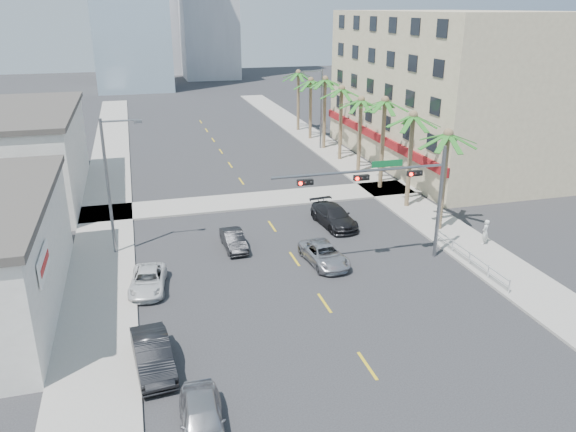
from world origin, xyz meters
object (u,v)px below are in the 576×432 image
object	(u,v)px
car_parked_near	(202,419)
car_parked_mid	(153,355)
car_parked_far	(148,281)
car_lane_left	(234,240)
car_lane_right	(334,216)
traffic_signal_mast	(395,187)
car_lane_center	(324,255)
pedestrian	(485,232)

from	to	relation	value
car_parked_near	car_parked_mid	distance (m)	5.02
car_parked_near	car_parked_far	size ratio (longest dim) A/B	1.00
car_parked_far	car_lane_left	distance (m)	7.38
car_lane_right	car_parked_mid	bearing A→B (deg)	-139.22
car_parked_near	car_parked_mid	world-z (taller)	car_parked_mid
car_parked_near	car_lane_right	bearing A→B (deg)	60.04
car_parked_mid	car_lane_right	xyz separation A→B (m)	(13.88, 14.59, 0.01)
traffic_signal_mast	car_parked_far	xyz separation A→B (m)	(-15.10, 0.25, -4.48)
traffic_signal_mast	car_parked_near	world-z (taller)	traffic_signal_mast
car_parked_far	car_lane_center	xyz separation A→B (m)	(10.95, 0.63, 0.04)
car_parked_mid	car_lane_center	world-z (taller)	car_parked_mid
car_lane_left	car_lane_center	distance (m)	6.43
car_parked_mid	car_lane_left	world-z (taller)	car_parked_mid
car_parked_near	car_lane_left	world-z (taller)	car_parked_near
car_parked_near	car_lane_right	world-z (taller)	car_lane_right
traffic_signal_mast	car_lane_right	xyz separation A→B (m)	(-1.31, 7.02, -4.31)
car_parked_far	car_lane_left	xyz separation A→B (m)	(5.83, 4.52, 0.03)
car_lane_center	car_lane_right	world-z (taller)	car_lane_right
car_parked_mid	car_lane_left	xyz separation A→B (m)	(5.92, 12.35, -0.13)
traffic_signal_mast	car_parked_near	bearing A→B (deg)	-137.77
car_parked_near	car_lane_right	xyz separation A→B (m)	(12.28, 19.35, 0.03)
traffic_signal_mast	car_parked_mid	xyz separation A→B (m)	(-15.18, -7.57, -4.32)
traffic_signal_mast	car_lane_center	bearing A→B (deg)	168.03
car_parked_far	car_parked_mid	bearing A→B (deg)	-83.19
traffic_signal_mast	car_parked_mid	distance (m)	17.51
car_parked_far	car_lane_left	bearing A→B (deg)	45.21
car_parked_mid	car_lane_left	distance (m)	13.69
car_parked_mid	car_parked_far	distance (m)	7.83
car_parked_mid	car_lane_center	bearing A→B (deg)	32.28
traffic_signal_mast	pedestrian	bearing A→B (deg)	5.00
car_lane_left	car_lane_right	size ratio (longest dim) A/B	0.72
car_parked_near	car_parked_far	xyz separation A→B (m)	(-1.52, 12.58, -0.13)
car_lane_left	car_lane_center	size ratio (longest dim) A/B	0.83
car_parked_near	pedestrian	distance (m)	24.60
traffic_signal_mast	car_lane_left	bearing A→B (deg)	152.74
car_lane_right	pedestrian	distance (m)	10.73
car_lane_center	car_lane_left	bearing A→B (deg)	137.30
car_lane_left	car_parked_mid	bearing A→B (deg)	-117.36
car_parked_near	car_lane_right	size ratio (longest dim) A/B	0.81
car_parked_near	car_lane_left	size ratio (longest dim) A/B	1.12
car_parked_mid	car_parked_far	bearing A→B (deg)	84.19
car_lane_left	car_lane_right	world-z (taller)	car_lane_right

